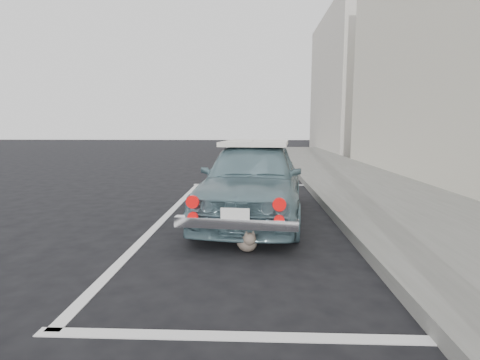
# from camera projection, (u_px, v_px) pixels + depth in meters

# --- Properties ---
(ground) EXTENTS (80.00, 80.00, 0.00)m
(ground) POSITION_uv_depth(u_px,v_px,m) (188.00, 303.00, 3.15)
(ground) COLOR black
(ground) RESTS_ON ground
(sidewalk) EXTENTS (2.80, 40.00, 0.15)m
(sidewalk) POSITION_uv_depth(u_px,v_px,m) (452.00, 232.00, 4.99)
(sidewalk) COLOR #62625E
(sidewalk) RESTS_ON ground
(building_far) EXTENTS (3.50, 10.00, 8.00)m
(building_far) POSITION_uv_depth(u_px,v_px,m) (353.00, 84.00, 22.12)
(building_far) COLOR beige
(building_far) RESTS_ON ground
(pline_rear) EXTENTS (3.00, 0.12, 0.01)m
(pline_rear) POSITION_uv_depth(u_px,v_px,m) (245.00, 337.00, 2.64)
(pline_rear) COLOR silver
(pline_rear) RESTS_ON ground
(pline_front) EXTENTS (3.00, 0.12, 0.01)m
(pline_front) POSITION_uv_depth(u_px,v_px,m) (252.00, 185.00, 9.56)
(pline_front) COLOR silver
(pline_front) RESTS_ON ground
(pline_side) EXTENTS (0.12, 7.00, 0.01)m
(pline_side) POSITION_uv_depth(u_px,v_px,m) (166.00, 217.00, 6.16)
(pline_side) COLOR silver
(pline_side) RESTS_ON ground
(retro_coupe) EXTENTS (1.89, 3.88, 1.27)m
(retro_coupe) POSITION_uv_depth(u_px,v_px,m) (253.00, 179.00, 6.01)
(retro_coupe) COLOR slate
(retro_coupe) RESTS_ON ground
(cat) EXTENTS (0.32, 0.55, 0.30)m
(cat) POSITION_uv_depth(u_px,v_px,m) (247.00, 240.00, 4.44)
(cat) COLOR #61564A
(cat) RESTS_ON ground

